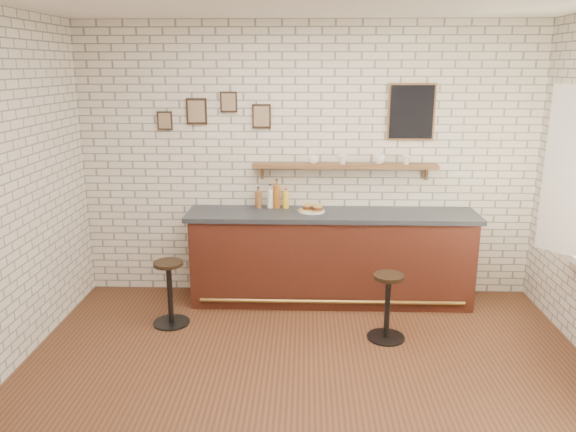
% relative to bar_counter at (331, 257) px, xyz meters
% --- Properties ---
extents(ground, '(5.00, 5.00, 0.00)m').
position_rel_bar_counter_xyz_m(ground, '(-0.26, -1.70, -0.51)').
color(ground, '#58321E').
rests_on(ground, ground).
extents(bar_counter, '(3.10, 0.65, 1.01)m').
position_rel_bar_counter_xyz_m(bar_counter, '(0.00, 0.00, 0.00)').
color(bar_counter, '#451B12').
rests_on(bar_counter, ground).
extents(sandwich_plate, '(0.28, 0.28, 0.01)m').
position_rel_bar_counter_xyz_m(sandwich_plate, '(-0.22, 0.03, 0.51)').
color(sandwich_plate, white).
rests_on(sandwich_plate, bar_counter).
extents(ciabatta_sandwich, '(0.25, 0.18, 0.07)m').
position_rel_bar_counter_xyz_m(ciabatta_sandwich, '(-0.21, 0.03, 0.55)').
color(ciabatta_sandwich, '#B08A48').
rests_on(ciabatta_sandwich, sandwich_plate).
extents(potato_chips, '(0.25, 0.18, 0.00)m').
position_rel_bar_counter_xyz_m(potato_chips, '(-0.25, 0.03, 0.52)').
color(potato_chips, gold).
rests_on(potato_chips, sandwich_plate).
extents(bitters_bottle_brown, '(0.07, 0.07, 0.24)m').
position_rel_bar_counter_xyz_m(bitters_bottle_brown, '(-0.80, 0.18, 0.60)').
color(bitters_bottle_brown, brown).
rests_on(bitters_bottle_brown, bar_counter).
extents(bitters_bottle_white, '(0.07, 0.07, 0.26)m').
position_rel_bar_counter_xyz_m(bitters_bottle_white, '(-0.67, 0.18, 0.61)').
color(bitters_bottle_white, silver).
rests_on(bitters_bottle_white, bar_counter).
extents(bitters_bottle_amber, '(0.08, 0.08, 0.32)m').
position_rel_bar_counter_xyz_m(bitters_bottle_amber, '(-0.60, 0.18, 0.64)').
color(bitters_bottle_amber, '#9D5719').
rests_on(bitters_bottle_amber, bar_counter).
extents(condiment_bottle_yellow, '(0.07, 0.07, 0.22)m').
position_rel_bar_counter_xyz_m(condiment_bottle_yellow, '(-0.50, 0.18, 0.60)').
color(condiment_bottle_yellow, yellow).
rests_on(condiment_bottle_yellow, bar_counter).
extents(bar_stool_left, '(0.37, 0.37, 0.66)m').
position_rel_bar_counter_xyz_m(bar_stool_left, '(-1.63, -0.64, -0.15)').
color(bar_stool_left, black).
rests_on(bar_stool_left, ground).
extents(bar_stool_right, '(0.38, 0.38, 0.65)m').
position_rel_bar_counter_xyz_m(bar_stool_right, '(0.50, -0.89, -0.16)').
color(bar_stool_right, black).
rests_on(bar_stool_right, ground).
extents(wall_shelf, '(2.00, 0.18, 0.18)m').
position_rel_bar_counter_xyz_m(wall_shelf, '(0.14, 0.20, 0.97)').
color(wall_shelf, brown).
rests_on(wall_shelf, ground).
extents(shelf_cup_a, '(0.16, 0.16, 0.09)m').
position_rel_bar_counter_xyz_m(shelf_cup_a, '(-0.20, 0.20, 1.04)').
color(shelf_cup_a, white).
rests_on(shelf_cup_a, wall_shelf).
extents(shelf_cup_b, '(0.14, 0.14, 0.10)m').
position_rel_bar_counter_xyz_m(shelf_cup_b, '(0.11, 0.20, 1.04)').
color(shelf_cup_b, white).
rests_on(shelf_cup_b, wall_shelf).
extents(shelf_cup_c, '(0.16, 0.16, 0.11)m').
position_rel_bar_counter_xyz_m(shelf_cup_c, '(0.50, 0.20, 1.05)').
color(shelf_cup_c, white).
rests_on(shelf_cup_c, wall_shelf).
extents(shelf_cup_d, '(0.13, 0.13, 0.09)m').
position_rel_bar_counter_xyz_m(shelf_cup_d, '(0.80, 0.20, 1.04)').
color(shelf_cup_d, white).
rests_on(shelf_cup_d, wall_shelf).
extents(back_wall_decor, '(2.96, 0.02, 0.56)m').
position_rel_bar_counter_xyz_m(back_wall_decor, '(-0.04, 0.28, 1.54)').
color(back_wall_decor, black).
rests_on(back_wall_decor, ground).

